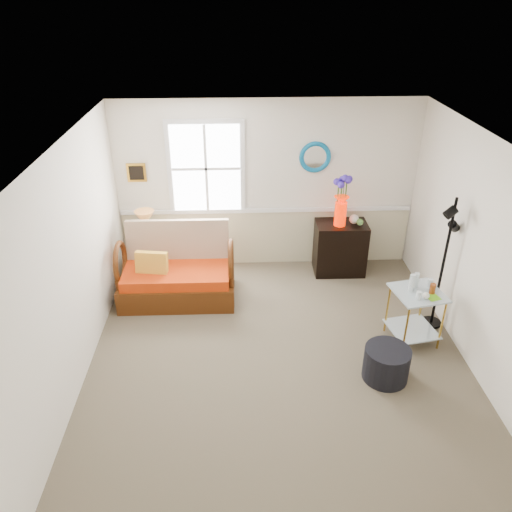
{
  "coord_description": "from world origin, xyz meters",
  "views": [
    {
      "loc": [
        -0.46,
        -4.57,
        4.0
      ],
      "look_at": [
        -0.25,
        0.58,
        1.16
      ],
      "focal_mm": 35.0,
      "sensor_mm": 36.0,
      "label": 1
    }
  ],
  "objects_px": {
    "loveseat": "(176,266)",
    "floor_lamp": "(443,265)",
    "cabinet": "(340,248)",
    "side_table": "(414,316)",
    "lamp_stand": "(148,260)",
    "ottoman": "(386,364)"
  },
  "relations": [
    {
      "from": "loveseat",
      "to": "floor_lamp",
      "type": "xyz_separation_m",
      "value": [
        3.42,
        -0.78,
        0.38
      ]
    },
    {
      "from": "cabinet",
      "to": "side_table",
      "type": "height_order",
      "value": "cabinet"
    },
    {
      "from": "lamp_stand",
      "to": "loveseat",
      "type": "bearing_deg",
      "value": -50.95
    },
    {
      "from": "loveseat",
      "to": "ottoman",
      "type": "bearing_deg",
      "value": -34.94
    },
    {
      "from": "lamp_stand",
      "to": "cabinet",
      "type": "distance_m",
      "value": 2.95
    },
    {
      "from": "ottoman",
      "to": "floor_lamp",
      "type": "bearing_deg",
      "value": 47.87
    },
    {
      "from": "lamp_stand",
      "to": "floor_lamp",
      "type": "distance_m",
      "value": 4.23
    },
    {
      "from": "floor_lamp",
      "to": "loveseat",
      "type": "bearing_deg",
      "value": 152.46
    },
    {
      "from": "loveseat",
      "to": "side_table",
      "type": "distance_m",
      "value": 3.23
    },
    {
      "from": "ottoman",
      "to": "side_table",
      "type": "bearing_deg",
      "value": 52.65
    },
    {
      "from": "side_table",
      "to": "floor_lamp",
      "type": "bearing_deg",
      "value": 39.87
    },
    {
      "from": "lamp_stand",
      "to": "ottoman",
      "type": "relative_size",
      "value": 1.05
    },
    {
      "from": "lamp_stand",
      "to": "cabinet",
      "type": "bearing_deg",
      "value": 0.21
    },
    {
      "from": "floor_lamp",
      "to": "lamp_stand",
      "type": "bearing_deg",
      "value": 145.6
    },
    {
      "from": "loveseat",
      "to": "floor_lamp",
      "type": "relative_size",
      "value": 0.88
    },
    {
      "from": "loveseat",
      "to": "cabinet",
      "type": "bearing_deg",
      "value": 15.0
    },
    {
      "from": "loveseat",
      "to": "cabinet",
      "type": "height_order",
      "value": "loveseat"
    },
    {
      "from": "cabinet",
      "to": "floor_lamp",
      "type": "xyz_separation_m",
      "value": [
        0.99,
        -1.42,
        0.49
      ]
    },
    {
      "from": "loveseat",
      "to": "side_table",
      "type": "bearing_deg",
      "value": -19.8
    },
    {
      "from": "loveseat",
      "to": "lamp_stand",
      "type": "relative_size",
      "value": 2.91
    },
    {
      "from": "lamp_stand",
      "to": "side_table",
      "type": "relative_size",
      "value": 0.76
    },
    {
      "from": "lamp_stand",
      "to": "side_table",
      "type": "distance_m",
      "value": 3.95
    }
  ]
}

